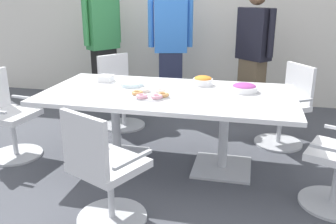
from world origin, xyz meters
name	(u,v)px	position (x,y,z in m)	size (l,w,h in m)	color
ground_plane	(168,163)	(0.00, 0.00, -0.01)	(10.00, 10.00, 0.01)	#4C4F56
back_wall	(204,10)	(0.00, 2.40, 1.40)	(8.00, 0.10, 2.80)	white
conference_table	(168,105)	(0.00, 0.00, 0.63)	(2.40, 1.20, 0.75)	white
office_chair_1	(285,110)	(1.17, 0.80, 0.41)	(0.75, 0.75, 0.91)	silver
office_chair_2	(121,95)	(-0.84, 0.95, 0.41)	(0.76, 0.76, 0.91)	silver
office_chair_3	(7,119)	(-1.67, -0.19, 0.41)	(0.60, 0.60, 0.91)	silver
office_chair_4	(104,175)	(-0.23, -1.09, 0.41)	(0.72, 0.72, 0.91)	silver
person_standing_0	(103,42)	(-1.34, 1.65, 0.97)	(0.43, 0.55, 1.85)	black
person_standing_1	(170,45)	(-0.34, 1.62, 0.97)	(0.61, 0.33, 1.84)	#232842
person_standing_2	(253,54)	(0.78, 1.58, 0.90)	(0.51, 0.46, 1.73)	brown
snack_bowl_chips_orange	(203,81)	(0.29, 0.36, 0.80)	(0.21, 0.21, 0.10)	white
snack_bowl_candy_mix	(244,88)	(0.71, 0.18, 0.79)	(0.25, 0.25, 0.08)	white
donut_platter	(151,94)	(-0.12, -0.17, 0.77)	(0.36, 0.35, 0.04)	white
plate_stack	(132,84)	(-0.42, 0.15, 0.77)	(0.24, 0.24, 0.04)	white
napkin_pile	(106,78)	(-0.75, 0.28, 0.78)	(0.14, 0.14, 0.07)	white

